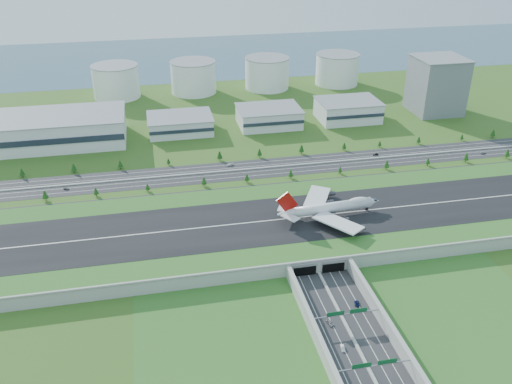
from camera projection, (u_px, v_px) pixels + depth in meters
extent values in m
plane|color=#34531A|center=(296.00, 228.00, 354.75)|extent=(1200.00, 1200.00, 0.00)
cube|color=gray|center=(296.00, 223.00, 352.89)|extent=(520.00, 100.00, 8.00)
cube|color=#2C5E20|center=(296.00, 218.00, 351.00)|extent=(520.00, 100.00, 0.16)
cube|color=black|center=(296.00, 218.00, 350.93)|extent=(520.00, 58.00, 0.12)
cube|color=silver|center=(296.00, 218.00, 350.89)|extent=(520.00, 0.90, 0.02)
cube|color=gray|center=(319.00, 260.00, 307.90)|extent=(520.00, 1.20, 1.20)
cube|color=#28282B|center=(356.00, 346.00, 259.30)|extent=(34.00, 120.00, 0.12)
cube|color=gray|center=(357.00, 345.00, 259.12)|extent=(1.60, 120.00, 0.90)
cube|color=gray|center=(314.00, 331.00, 262.90)|extent=(2.40, 100.00, 8.00)
cube|color=gray|center=(384.00, 321.00, 269.38)|extent=(2.40, 100.00, 8.00)
cube|color=black|center=(305.00, 270.00, 308.20)|extent=(13.00, 1.20, 6.00)
cube|color=black|center=(333.00, 267.00, 311.23)|extent=(13.00, 1.20, 6.00)
cylinder|color=gray|center=(310.00, 325.00, 267.33)|extent=(0.70, 0.70, 7.00)
cylinder|color=gray|center=(382.00, 315.00, 274.10)|extent=(0.70, 0.70, 7.00)
cube|color=gray|center=(347.00, 314.00, 268.99)|extent=(38.00, 0.50, 0.50)
cube|color=#0C4C23|center=(336.00, 314.00, 267.19)|extent=(9.00, 0.30, 2.40)
cube|color=#0C4C23|center=(358.00, 310.00, 269.33)|extent=(9.00, 0.30, 2.40)
cylinder|color=gray|center=(333.00, 378.00, 236.97)|extent=(0.70, 0.70, 7.00)
cylinder|color=gray|center=(413.00, 365.00, 243.73)|extent=(0.70, 0.70, 7.00)
cube|color=gray|center=(374.00, 366.00, 238.63)|extent=(38.00, 0.50, 0.50)
cube|color=#0C4C23|center=(362.00, 366.00, 236.83)|extent=(9.00, 0.30, 2.40)
cube|color=#0C4C23|center=(387.00, 362.00, 238.96)|extent=(9.00, 0.30, 2.40)
cube|color=#28282B|center=(265.00, 168.00, 437.13)|extent=(560.00, 36.00, 0.12)
cylinder|color=#3D2819|center=(46.00, 199.00, 387.90)|extent=(0.50, 0.50, 2.88)
cone|color=black|center=(45.00, 194.00, 386.19)|extent=(4.48, 4.48, 5.76)
cylinder|color=#3D2819|center=(96.00, 195.00, 394.27)|extent=(0.50, 0.50, 2.37)
cone|color=black|center=(96.00, 191.00, 392.87)|extent=(3.69, 3.69, 4.75)
cylinder|color=#3D2819|center=(148.00, 190.00, 400.90)|extent=(0.50, 0.50, 2.20)
cone|color=black|center=(147.00, 187.00, 399.59)|extent=(3.43, 3.43, 4.41)
cylinder|color=#3D2819|center=(204.00, 185.00, 408.25)|extent=(0.50, 0.50, 2.68)
cone|color=black|center=(204.00, 180.00, 406.66)|extent=(4.17, 4.17, 5.36)
cylinder|color=#3D2819|center=(247.00, 181.00, 414.16)|extent=(0.50, 0.50, 2.51)
cone|color=black|center=(247.00, 177.00, 412.67)|extent=(3.91, 3.91, 5.02)
cylinder|color=#3D2819|center=(291.00, 177.00, 420.30)|extent=(0.50, 0.50, 2.57)
cone|color=black|center=(291.00, 173.00, 418.78)|extent=(3.99, 3.99, 5.14)
cylinder|color=#3D2819|center=(340.00, 172.00, 427.59)|extent=(0.50, 0.50, 2.11)
cone|color=black|center=(340.00, 169.00, 426.34)|extent=(3.28, 3.28, 4.22)
cylinder|color=#3D2819|center=(386.00, 168.00, 434.41)|extent=(0.50, 0.50, 2.79)
cone|color=black|center=(387.00, 164.00, 432.75)|extent=(4.34, 4.34, 5.58)
cylinder|color=#3D2819|center=(427.00, 164.00, 440.87)|extent=(0.50, 0.50, 2.44)
cone|color=black|center=(428.00, 161.00, 439.42)|extent=(3.80, 3.80, 4.89)
cylinder|color=#3D2819|center=(466.00, 161.00, 446.83)|extent=(0.50, 0.50, 2.90)
cone|color=black|center=(466.00, 156.00, 445.11)|extent=(4.50, 4.50, 5.79)
cylinder|color=#3D2819|center=(507.00, 157.00, 453.56)|extent=(0.50, 0.50, 2.95)
cone|color=black|center=(508.00, 153.00, 451.81)|extent=(4.59, 4.59, 5.90)
cylinder|color=#3D2819|center=(22.00, 176.00, 422.02)|extent=(0.50, 0.50, 2.60)
cone|color=black|center=(22.00, 172.00, 420.48)|extent=(4.04, 4.04, 5.19)
cylinder|color=#3D2819|center=(74.00, 171.00, 428.90)|extent=(0.50, 0.50, 2.81)
cone|color=black|center=(73.00, 167.00, 427.23)|extent=(4.37, 4.37, 5.62)
cylinder|color=#3D2819|center=(121.00, 167.00, 435.32)|extent=(0.50, 0.50, 2.67)
cone|color=black|center=(120.00, 164.00, 433.74)|extent=(4.15, 4.15, 5.34)
cylinder|color=#3D2819|center=(169.00, 164.00, 442.31)|extent=(0.50, 0.50, 2.02)
cone|color=black|center=(168.00, 161.00, 441.11)|extent=(3.14, 3.14, 4.04)
cylinder|color=#3D2819|center=(220.00, 159.00, 449.61)|extent=(0.50, 0.50, 2.99)
cone|color=black|center=(220.00, 155.00, 447.83)|extent=(4.65, 4.65, 5.98)
cylinder|color=#3D2819|center=(259.00, 156.00, 455.68)|extent=(0.50, 0.50, 2.73)
cone|color=black|center=(259.00, 152.00, 454.06)|extent=(4.24, 4.24, 5.46)
cylinder|color=#3D2819|center=(301.00, 152.00, 462.17)|extent=(0.50, 0.50, 2.88)
cone|color=black|center=(302.00, 148.00, 460.46)|extent=(4.49, 4.49, 5.77)
cylinder|color=#3D2819|center=(344.00, 149.00, 469.10)|extent=(0.50, 0.50, 2.47)
cone|color=black|center=(344.00, 146.00, 467.63)|extent=(3.84, 3.84, 4.94)
cylinder|color=#3D2819|center=(379.00, 146.00, 475.04)|extent=(0.50, 0.50, 2.08)
cone|color=black|center=(380.00, 143.00, 473.81)|extent=(3.23, 3.23, 4.15)
cylinder|color=#3D2819|center=(418.00, 143.00, 481.50)|extent=(0.50, 0.50, 2.48)
cone|color=black|center=(419.00, 139.00, 480.03)|extent=(3.85, 3.85, 4.95)
cylinder|color=#3D2819|center=(461.00, 139.00, 489.10)|extent=(0.50, 0.50, 2.11)
cone|color=black|center=(462.00, 136.00, 487.85)|extent=(3.28, 3.28, 4.22)
cylinder|color=#3D2819|center=(493.00, 136.00, 494.50)|extent=(0.50, 0.50, 2.76)
cone|color=black|center=(493.00, 133.00, 492.86)|extent=(4.29, 4.29, 5.51)
cube|color=silver|center=(56.00, 129.00, 479.15)|extent=(120.00, 60.00, 25.00)
cube|color=silver|center=(180.00, 124.00, 505.40)|extent=(58.00, 42.00, 15.00)
cube|color=silver|center=(269.00, 117.00, 520.08)|extent=(58.00, 42.00, 17.00)
cube|color=silver|center=(348.00, 110.00, 533.86)|extent=(58.00, 42.00, 19.00)
cube|color=slate|center=(437.00, 85.00, 546.76)|extent=(46.00, 46.00, 55.00)
cylinder|color=white|center=(116.00, 82.00, 594.17)|extent=(50.00, 50.00, 35.00)
cylinder|color=white|center=(193.00, 77.00, 609.31)|extent=(50.00, 50.00, 35.00)
cylinder|color=white|center=(267.00, 73.00, 624.45)|extent=(50.00, 50.00, 35.00)
cylinder|color=white|center=(337.00, 69.00, 639.59)|extent=(50.00, 50.00, 35.00)
cube|color=#38586C|center=(207.00, 56.00, 771.13)|extent=(1200.00, 260.00, 0.06)
cylinder|color=silver|center=(330.00, 208.00, 350.60)|extent=(57.71, 10.91, 6.56)
cone|color=silver|center=(373.00, 201.00, 358.09)|extent=(8.67, 7.16, 6.56)
cone|color=silver|center=(285.00, 213.00, 342.92)|extent=(10.72, 7.32, 6.56)
ellipsoid|color=silver|center=(358.00, 200.00, 354.26)|extent=(14.33, 6.16, 4.03)
cube|color=silver|center=(338.00, 223.00, 335.75)|extent=(28.97, 32.67, 1.62)
cube|color=silver|center=(317.00, 197.00, 365.40)|extent=(26.08, 33.42, 1.62)
cylinder|color=#38383D|center=(345.00, 220.00, 342.84)|extent=(5.55, 3.47, 3.07)
cylinder|color=#38383D|center=(361.00, 228.00, 334.70)|extent=(5.55, 3.47, 3.07)
cylinder|color=#38383D|center=(329.00, 202.00, 363.78)|extent=(5.55, 3.47, 3.07)
cylinder|color=#38383D|center=(331.00, 194.00, 374.83)|extent=(5.55, 3.47, 3.07)
cube|color=silver|center=(290.00, 217.00, 337.12)|extent=(11.44, 12.77, 0.61)
cube|color=silver|center=(283.00, 207.00, 348.46)|extent=(10.42, 12.82, 0.61)
cube|color=#A50F0B|center=(287.00, 203.00, 339.55)|extent=(14.63, 2.03, 15.36)
cylinder|color=black|center=(367.00, 209.00, 359.55)|extent=(1.95, 0.72, 1.95)
cylinder|color=black|center=(326.00, 218.00, 349.31)|extent=(1.95, 0.72, 1.95)
cylinder|color=black|center=(322.00, 213.00, 354.89)|extent=(1.95, 0.72, 1.95)
cylinder|color=black|center=(317.00, 219.00, 347.81)|extent=(1.95, 0.72, 1.95)
cylinder|color=black|center=(313.00, 214.00, 353.39)|extent=(1.95, 0.72, 1.95)
imported|color=#A2A2A6|center=(330.00, 323.00, 272.51)|extent=(2.91, 5.31, 1.71)
imported|color=white|center=(343.00, 348.00, 257.08)|extent=(2.18, 4.72, 1.50)
imported|color=#0E1C47|center=(357.00, 303.00, 286.39)|extent=(3.46, 5.41, 1.39)
imported|color=#59585D|center=(66.00, 189.00, 403.32)|extent=(4.30, 2.86, 1.36)
imported|color=black|center=(375.00, 154.00, 459.57)|extent=(4.87, 2.08, 1.56)
imported|color=#A8A8AC|center=(483.00, 153.00, 462.44)|extent=(5.41, 3.40, 1.39)
imported|color=silver|center=(230.00, 165.00, 441.09)|extent=(6.13, 3.58, 1.67)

